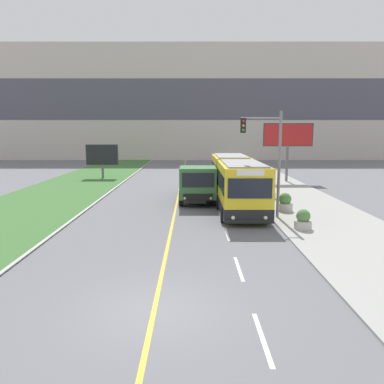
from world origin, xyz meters
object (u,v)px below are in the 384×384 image
object	(u,v)px
planter_round_second	(284,203)
billboard_large	(287,137)
dump_truck	(197,184)
planter_round_third	(269,192)
city_bus	(235,182)
traffic_light_mast	(267,151)
billboard_small	(101,156)
planter_round_near	(302,220)

from	to	relation	value
planter_round_second	billboard_large	bearing A→B (deg)	75.63
dump_truck	billboard_large	xyz separation A→B (m)	(8.81, 10.61, 3.02)
planter_round_second	planter_round_third	xyz separation A→B (m)	(-0.05, 4.26, -0.04)
planter_round_third	dump_truck	bearing A→B (deg)	-167.39
city_bus	dump_truck	xyz separation A→B (m)	(-2.53, 0.83, -0.29)
city_bus	billboard_large	size ratio (longest dim) A/B	2.22
traffic_light_mast	billboard_small	world-z (taller)	traffic_light_mast
dump_truck	traffic_light_mast	xyz separation A→B (m)	(3.85, -4.70, 2.53)
billboard_small	dump_truck	bearing A→B (deg)	-53.99
planter_round_near	planter_round_second	distance (m)	4.26
billboard_large	planter_round_third	size ratio (longest dim) A/B	5.53
planter_round_third	planter_round_near	bearing A→B (deg)	-90.60
planter_round_third	planter_round_second	bearing A→B (deg)	-89.36
billboard_large	traffic_light_mast	bearing A→B (deg)	-107.96
dump_truck	traffic_light_mast	size ratio (longest dim) A/B	1.15
city_bus	planter_round_near	world-z (taller)	city_bus
planter_round_second	planter_round_third	distance (m)	4.26
traffic_light_mast	billboard_large	xyz separation A→B (m)	(4.96, 15.31, 0.50)
planter_round_second	planter_round_third	world-z (taller)	planter_round_second
planter_round_near	billboard_large	bearing A→B (deg)	78.52
billboard_large	planter_round_second	size ratio (longest dim) A/B	5.05
billboard_small	planter_round_near	xyz separation A→B (m)	(14.88, -20.70, -1.86)
traffic_light_mast	planter_round_second	distance (m)	3.91
dump_truck	planter_round_second	xyz separation A→B (m)	(5.31, -3.08, -0.72)
city_bus	planter_round_near	xyz separation A→B (m)	(2.64, -6.51, -1.07)
planter_round_near	planter_round_second	world-z (taller)	planter_round_second
billboard_large	billboard_small	size ratio (longest dim) A/B	1.60
planter_round_near	planter_round_third	bearing A→B (deg)	89.40
city_bus	dump_truck	distance (m)	2.68
dump_truck	planter_round_third	world-z (taller)	dump_truck
planter_round_near	planter_round_second	xyz separation A→B (m)	(0.14, 4.26, 0.05)
city_bus	billboard_large	xyz separation A→B (m)	(6.28, 11.44, 2.73)
traffic_light_mast	dump_truck	bearing A→B (deg)	129.31
dump_truck	billboard_small	bearing A→B (deg)	126.01
city_bus	dump_truck	world-z (taller)	city_bus
planter_round_near	billboard_small	bearing A→B (deg)	125.71
planter_round_near	planter_round_second	size ratio (longest dim) A/B	0.90
billboard_small	planter_round_near	distance (m)	25.56
city_bus	billboard_small	size ratio (longest dim) A/B	3.55
dump_truck	planter_round_third	size ratio (longest dim) A/B	6.77
billboard_small	planter_round_near	world-z (taller)	billboard_small
traffic_light_mast	planter_round_third	xyz separation A→B (m)	(1.41, 5.88, -3.29)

